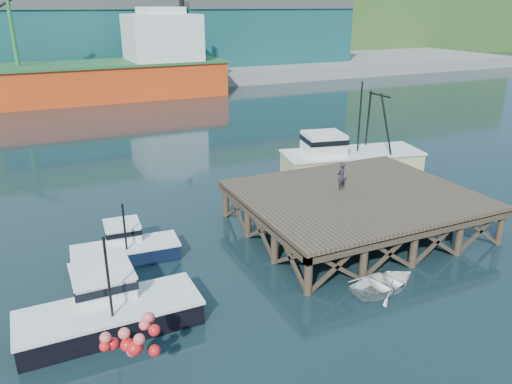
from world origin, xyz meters
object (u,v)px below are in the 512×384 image
trawler (349,156)px  dinghy (385,283)px  boat_black (109,308)px  boat_navy (125,247)px  dockworker (341,177)px

trawler → dinghy: bearing=-107.8°
boat_black → dinghy: boat_black is taller
boat_navy → trawler: 18.38m
dinghy → trawler: bearing=-35.4°
boat_navy → boat_black: bearing=-103.4°
dinghy → dockworker: bearing=-23.2°
dinghy → boat_navy: bearing=45.3°
boat_black → dockworker: boat_black is taller
boat_navy → trawler: (17.31, 6.14, 0.74)m
boat_navy → dockworker: bearing=-1.3°
boat_navy → dinghy: (9.60, -7.65, -0.30)m
boat_navy → trawler: size_ratio=0.49×
boat_black → trawler: size_ratio=0.65×
dinghy → boat_black: bearing=71.6°
boat_black → trawler: trawler is taller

